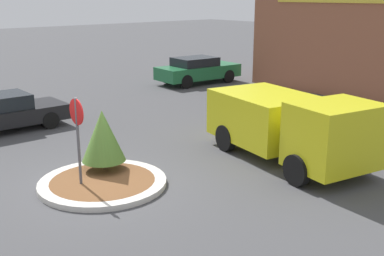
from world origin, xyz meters
name	(u,v)px	position (x,y,z in m)	size (l,w,h in m)	color
ground_plane	(103,185)	(0.00, 0.00, 0.00)	(120.00, 120.00, 0.00)	#474749
traffic_island	(103,183)	(0.00, 0.00, 0.07)	(3.27, 3.27, 0.14)	beige
stop_sign	(77,127)	(-0.17, -0.52, 1.61)	(0.66, 0.07, 2.34)	#4C4C51
island_shrub	(103,136)	(-0.66, 0.45, 1.10)	(1.18, 1.18, 1.65)	brown
utility_truck	(289,124)	(1.87, 5.13, 1.11)	(5.64, 3.26, 2.07)	gold
storefront_building	(374,34)	(-2.25, 17.09, 2.81)	(10.71, 6.07, 5.62)	#93563D
parked_sedan_black	(3,112)	(-6.83, 0.03, 0.67)	(1.93, 4.27, 1.32)	black
parked_sedan_green	(198,70)	(-9.38, 11.59, 0.75)	(2.24, 4.76, 1.44)	#1E6638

